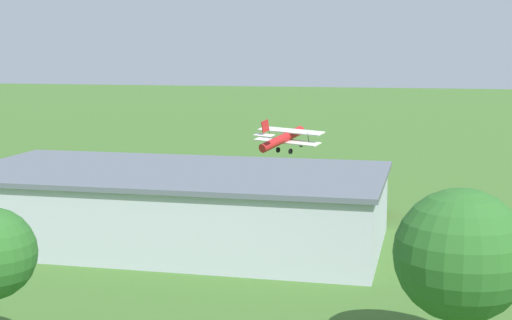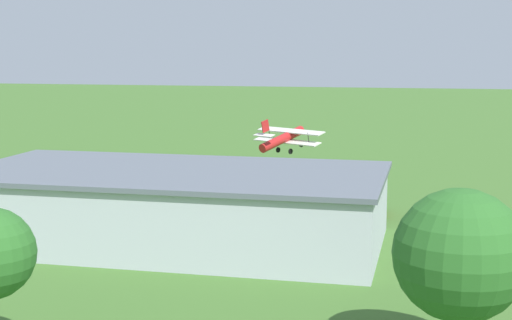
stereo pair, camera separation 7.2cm
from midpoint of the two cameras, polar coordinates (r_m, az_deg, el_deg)
The scene contains 10 objects.
ground_plane at distance 88.86m, azimuth -2.12°, elevation -0.99°, with size 400.00×400.00×0.00m, color #3D6628.
hangar at distance 57.39m, azimuth -6.12°, elevation -3.42°, with size 31.24×16.10×5.48m.
biplane at distance 88.70m, azimuth 2.13°, elevation 1.63°, with size 9.09×7.95×4.19m.
car_red at distance 67.39m, azimuth 8.90°, elevation -3.34°, with size 1.99×4.56×1.70m.
car_green at distance 75.36m, azimuth -14.68°, elevation -2.31°, with size 2.11×4.11×1.57m.
person_crossing_taxiway at distance 73.44m, azimuth -12.80°, elevation -2.52°, with size 0.39×0.39×1.65m.
person_near_hangar_door at distance 75.05m, azimuth -3.58°, elevation -2.06°, with size 0.38×0.38×1.73m.
person_at_fence_line at distance 72.08m, azimuth 7.07°, elevation -2.58°, with size 0.52×0.52×1.64m.
person_walking_on_apron at distance 74.50m, azimuth -0.34°, elevation -2.14°, with size 0.48×0.48×1.68m.
tree_behind_hangar_left at distance 35.86m, azimuth 15.03°, elevation -6.87°, with size 6.09×6.09×8.22m.
Camera 2 is at (-22.98, 84.62, 14.40)m, focal length 53.58 mm.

